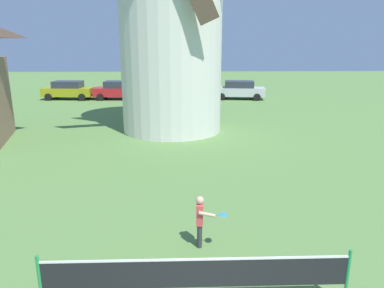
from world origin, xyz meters
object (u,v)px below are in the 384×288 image
(player_far, at_px, (201,218))
(parked_car_red, at_px, (119,90))
(parked_car_mustard, at_px, (68,90))
(parked_car_blue, at_px, (179,90))
(parked_car_silver, at_px, (239,90))
(tennis_net, at_px, (196,273))

(player_far, xyz_separation_m, parked_car_red, (-5.67, 23.89, 0.09))
(player_far, bearing_deg, parked_car_mustard, 112.58)
(parked_car_mustard, relative_size, parked_car_red, 1.03)
(parked_car_blue, bearing_deg, parked_car_red, 178.74)
(parked_car_blue, distance_m, parked_car_silver, 5.15)
(tennis_net, height_order, parked_car_blue, parked_car_blue)
(parked_car_red, relative_size, parked_car_blue, 1.02)
(player_far, xyz_separation_m, parked_car_blue, (-0.49, 23.78, 0.09))
(parked_car_mustard, xyz_separation_m, parked_car_blue, (9.53, -0.31, -0.00))
(player_far, relative_size, parked_car_blue, 0.30)
(player_far, relative_size, parked_car_silver, 0.28)
(parked_car_red, relative_size, parked_car_silver, 0.93)
(player_far, distance_m, parked_car_blue, 23.79)
(parked_car_mustard, height_order, parked_car_red, same)
(player_far, relative_size, parked_car_mustard, 0.29)
(tennis_net, distance_m, parked_car_mustard, 27.94)
(parked_car_blue, bearing_deg, parked_car_silver, -0.89)
(parked_car_red, distance_m, parked_car_blue, 5.19)
(tennis_net, height_order, parked_car_silver, parked_car_silver)
(tennis_net, relative_size, player_far, 4.42)
(parked_car_blue, bearing_deg, player_far, -88.82)
(parked_car_red, bearing_deg, player_far, -76.65)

